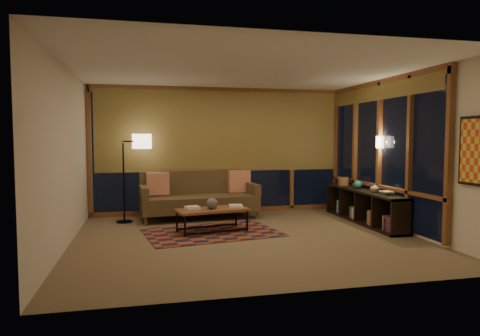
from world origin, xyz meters
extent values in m
cube|color=olive|center=(0.00, 0.00, 0.00)|extent=(5.50, 5.00, 0.01)
cube|color=silver|center=(0.00, 0.00, 2.70)|extent=(5.50, 5.00, 0.01)
cube|color=#F0E7CF|center=(0.00, 2.50, 1.35)|extent=(5.50, 0.01, 2.70)
cube|color=#F0E7CF|center=(0.00, -2.50, 1.35)|extent=(5.50, 0.01, 2.70)
cube|color=#F0E7CF|center=(-2.75, 0.00, 1.35)|extent=(0.01, 5.00, 2.70)
cube|color=#F0E7CF|center=(2.75, 0.00, 1.35)|extent=(0.01, 5.00, 2.70)
cube|color=#AD4018|center=(-0.50, 0.51, 0.01)|extent=(2.43, 1.82, 0.01)
sphere|color=black|center=(-0.49, 0.55, 0.51)|extent=(0.23, 0.23, 0.20)
cylinder|color=olive|center=(2.47, 1.59, 0.71)|extent=(0.25, 0.25, 0.17)
sphere|color=teal|center=(2.49, 1.01, 0.71)|extent=(0.18, 0.18, 0.16)
imported|color=tan|center=(2.49, 0.38, 0.72)|extent=(0.21, 0.21, 0.17)
camera|label=1|loc=(-1.62, -6.65, 1.62)|focal=32.00mm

